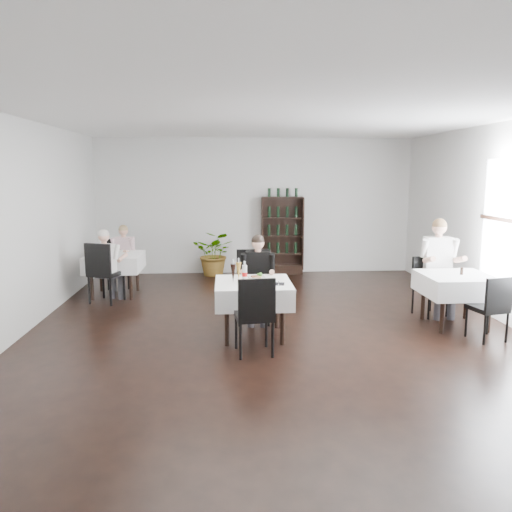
{
  "coord_description": "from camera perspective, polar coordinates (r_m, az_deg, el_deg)",
  "views": [
    {
      "loc": [
        -0.68,
        -6.63,
        2.24
      ],
      "look_at": [
        -0.25,
        0.2,
        1.09
      ],
      "focal_mm": 35.0,
      "sensor_mm": 36.0,
      "label": 1
    }
  ],
  "objects": [
    {
      "name": "left_chair_far",
      "position": [
        10.22,
        -15.46,
        -0.41
      ],
      "size": [
        0.5,
        0.5,
        0.95
      ],
      "color": "black",
      "rests_on": "ground"
    },
    {
      "name": "main_table",
      "position": [
        6.84,
        -0.33,
        -4.2
      ],
      "size": [
        1.03,
        1.03,
        0.77
      ],
      "color": "black",
      "rests_on": "ground"
    },
    {
      "name": "room_shell",
      "position": [
        6.71,
        2.23,
        3.16
      ],
      "size": [
        9.0,
        9.0,
        9.0
      ],
      "color": "black",
      "rests_on": "ground"
    },
    {
      "name": "right_chair_far",
      "position": [
        8.4,
        19.0,
        -2.79
      ],
      "size": [
        0.54,
        0.54,
        0.93
      ],
      "color": "black",
      "rests_on": "ground"
    },
    {
      "name": "pilsner_lager",
      "position": [
        6.88,
        -2.0,
        -1.75
      ],
      "size": [
        0.07,
        0.07,
        0.31
      ],
      "color": "gold",
      "rests_on": "main_table"
    },
    {
      "name": "pilsner_dark",
      "position": [
        6.75,
        -2.63,
        -1.96
      ],
      "size": [
        0.07,
        0.07,
        0.32
      ],
      "color": "black",
      "rests_on": "main_table"
    },
    {
      "name": "plate_far",
      "position": [
        7.04,
        0.13,
        -2.41
      ],
      "size": [
        0.25,
        0.25,
        0.07
      ],
      "color": "white",
      "rests_on": "main_table"
    },
    {
      "name": "right_table",
      "position": [
        7.88,
        21.9,
        -3.06
      ],
      "size": [
        0.98,
        0.98,
        0.77
      ],
      "color": "black",
      "rests_on": "ground"
    },
    {
      "name": "pepper_mill",
      "position": [
        7.87,
        22.45,
        -1.59
      ],
      "size": [
        0.05,
        0.05,
        0.11
      ],
      "primitive_type": "cylinder",
      "rotation": [
        0.0,
        0.0,
        0.31
      ],
      "color": "black",
      "rests_on": "right_table"
    },
    {
      "name": "main_chair_near",
      "position": [
        6.14,
        -0.11,
        -6.29
      ],
      "size": [
        0.5,
        0.51,
        1.0
      ],
      "color": "black",
      "rests_on": "ground"
    },
    {
      "name": "diner_left_far",
      "position": [
        9.98,
        -14.99,
        0.44
      ],
      "size": [
        0.53,
        0.57,
        1.25
      ],
      "color": "#3A3A41",
      "rests_on": "ground"
    },
    {
      "name": "right_chair_near",
      "position": [
        7.37,
        25.36,
        -5.0
      ],
      "size": [
        0.49,
        0.49,
        0.9
      ],
      "color": "black",
      "rests_on": "ground"
    },
    {
      "name": "napkin_cutlery",
      "position": [
        6.67,
        2.38,
        -3.17
      ],
      "size": [
        0.22,
        0.23,
        0.02
      ],
      "color": "black",
      "rests_on": "main_table"
    },
    {
      "name": "plate_near",
      "position": [
        6.58,
        -0.17,
        -3.26
      ],
      "size": [
        0.29,
        0.29,
        0.08
      ],
      "color": "white",
      "rests_on": "main_table"
    },
    {
      "name": "main_chair_far",
      "position": [
        7.57,
        -0.33,
        -2.87
      ],
      "size": [
        0.5,
        0.51,
        1.08
      ],
      "color": "black",
      "rests_on": "ground"
    },
    {
      "name": "diner_left_near",
      "position": [
        8.99,
        -16.66,
        -0.45
      ],
      "size": [
        0.56,
        0.59,
        1.29
      ],
      "color": "#3A3A41",
      "rests_on": "ground"
    },
    {
      "name": "wine_shelf",
      "position": [
        11.11,
        3.02,
        2.27
      ],
      "size": [
        0.9,
        0.28,
        1.75
      ],
      "color": "black",
      "rests_on": "ground"
    },
    {
      "name": "left_table",
      "position": [
        9.49,
        -15.85,
        -0.7
      ],
      "size": [
        0.98,
        0.98,
        0.77
      ],
      "color": "black",
      "rests_on": "ground"
    },
    {
      "name": "left_chair_near",
      "position": [
        8.97,
        -17.09,
        -1.41
      ],
      "size": [
        0.63,
        0.63,
        1.07
      ],
      "color": "black",
      "rests_on": "ground"
    },
    {
      "name": "coke_bottle",
      "position": [
        6.83,
        -1.31,
        -1.97
      ],
      "size": [
        0.07,
        0.07,
        0.28
      ],
      "color": "silver",
      "rests_on": "main_table"
    },
    {
      "name": "diner_main",
      "position": [
        7.46,
        0.21,
        -1.85
      ],
      "size": [
        0.52,
        0.53,
        1.33
      ],
      "color": "#3A3A41",
      "rests_on": "ground"
    },
    {
      "name": "diner_right_far",
      "position": [
        8.36,
        20.22,
        -0.39
      ],
      "size": [
        0.58,
        0.57,
        1.53
      ],
      "color": "#3A3A41",
      "rests_on": "ground"
    },
    {
      "name": "potted_tree",
      "position": [
        10.97,
        -4.7,
        0.3
      ],
      "size": [
        1.08,
        1.0,
        0.99
      ],
      "primitive_type": "imported",
      "rotation": [
        0.0,
        0.0,
        -0.3
      ],
      "color": "#276021",
      "rests_on": "ground"
    }
  ]
}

